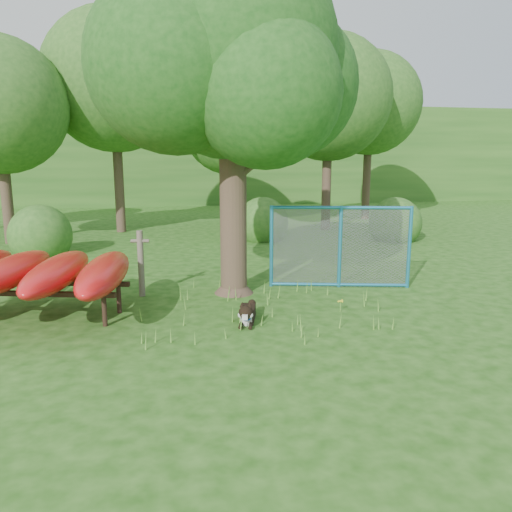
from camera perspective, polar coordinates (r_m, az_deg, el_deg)
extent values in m
plane|color=#1B490E|center=(8.58, 0.26, -8.15)|extent=(80.00, 80.00, 0.00)
cylinder|color=#3E2D21|center=(10.35, -2.64, 7.49)|extent=(0.57, 0.57, 4.36)
cone|color=#3E2D21|center=(10.65, -2.55, -3.09)|extent=(0.85, 0.85, 0.44)
sphere|color=#194B15|center=(10.53, -2.78, 22.33)|extent=(4.18, 4.18, 4.18)
sphere|color=#194B15|center=(11.21, 3.29, 18.93)|extent=(3.14, 3.14, 3.14)
sphere|color=#194B15|center=(9.99, -9.27, 20.77)|extent=(3.31, 3.31, 3.31)
sphere|color=#194B15|center=(9.46, 1.12, 18.26)|extent=(2.79, 2.79, 2.79)
sphere|color=#194B15|center=(11.45, -6.47, 23.13)|extent=(2.96, 2.96, 2.96)
cylinder|color=#3E2D21|center=(10.43, 0.21, 10.88)|extent=(1.21, 0.59, 0.93)
cylinder|color=#3E2D21|center=(10.44, -5.27, 12.75)|extent=(0.96, 0.62, 0.89)
cylinder|color=brown|center=(10.57, -13.01, -0.86)|extent=(0.14, 0.14, 1.38)
cylinder|color=brown|center=(10.48, -13.13, 1.69)|extent=(0.38, 0.13, 0.07)
cylinder|color=black|center=(8.95, -16.93, -6.05)|extent=(0.10, 0.10, 0.53)
cylinder|color=black|center=(9.62, -15.39, -4.77)|extent=(0.10, 0.10, 0.53)
cube|color=black|center=(9.44, -24.91, -3.92)|extent=(3.10, 0.90, 0.08)
cube|color=black|center=(10.08, -22.92, -2.85)|extent=(3.10, 0.90, 0.08)
ellipsoid|color=red|center=(9.90, -26.20, -1.60)|extent=(1.23, 3.26, 0.51)
ellipsoid|color=red|center=(9.50, -21.75, -1.73)|extent=(1.12, 3.25, 0.51)
ellipsoid|color=red|center=(9.17, -16.95, -1.86)|extent=(1.02, 3.24, 0.51)
cube|color=black|center=(8.92, -0.94, -6.64)|extent=(0.40, 0.69, 0.22)
cube|color=silver|center=(8.66, -1.09, -7.26)|extent=(0.23, 0.18, 0.20)
sphere|color=black|center=(8.45, -1.20, -6.48)|extent=(0.24, 0.24, 0.24)
cube|color=silver|center=(8.36, -1.26, -6.95)|extent=(0.12, 0.15, 0.08)
sphere|color=silver|center=(8.45, -1.71, -6.75)|extent=(0.11, 0.11, 0.11)
sphere|color=silver|center=(8.44, -0.70, -6.77)|extent=(0.11, 0.11, 0.11)
cone|color=black|center=(8.45, -1.62, -5.56)|extent=(0.12, 0.13, 0.11)
cone|color=black|center=(8.44, -0.74, -5.58)|extent=(0.09, 0.10, 0.11)
cylinder|color=black|center=(8.56, -1.74, -7.89)|extent=(0.14, 0.29, 0.06)
cylinder|color=black|center=(8.54, -0.61, -7.92)|extent=(0.14, 0.29, 0.06)
sphere|color=black|center=(9.23, -0.47, -5.43)|extent=(0.15, 0.15, 0.15)
torus|color=#1749B3|center=(8.54, -1.15, -6.69)|extent=(0.24, 0.13, 0.23)
cylinder|color=teal|center=(11.06, 1.77, 1.10)|extent=(0.10, 0.10, 1.82)
cylinder|color=teal|center=(11.14, 9.57, 1.03)|extent=(0.10, 0.10, 1.82)
cylinder|color=teal|center=(11.43, 17.12, 0.94)|extent=(0.10, 0.10, 1.82)
cylinder|color=teal|center=(11.02, 9.72, 5.47)|extent=(2.96, 0.79, 0.07)
cylinder|color=teal|center=(11.32, 9.43, -3.24)|extent=(2.96, 0.79, 0.07)
plane|color=slate|center=(11.14, 9.57, 1.03)|extent=(2.94, 0.72, 3.03)
cylinder|color=#5D9831|center=(9.52, 9.62, -5.71)|extent=(0.02, 0.02, 0.20)
sphere|color=yellow|center=(9.49, 9.64, -5.12)|extent=(0.04, 0.04, 0.04)
sphere|color=yellow|center=(9.52, 9.81, -5.01)|extent=(0.04, 0.04, 0.04)
sphere|color=yellow|center=(9.51, 9.40, -5.15)|extent=(0.04, 0.04, 0.04)
sphere|color=yellow|center=(9.47, 9.84, -5.16)|extent=(0.04, 0.04, 0.04)
sphere|color=yellow|center=(9.46, 9.59, -5.11)|extent=(0.04, 0.04, 0.04)
cylinder|color=#3E2D21|center=(18.60, -26.75, 7.72)|extent=(0.36, 0.36, 4.20)
cylinder|color=#3E2D21|center=(19.98, -15.50, 10.16)|extent=(0.36, 0.36, 5.25)
sphere|color=#2A5A1D|center=(20.18, -15.96, 18.70)|extent=(5.20, 5.20, 5.20)
cylinder|color=#3E2D21|center=(21.19, -2.84, 8.69)|extent=(0.36, 0.36, 3.85)
sphere|color=#2A5A1D|center=(21.21, -2.90, 14.64)|extent=(4.00, 4.00, 4.00)
cylinder|color=#3E2D21|center=(20.07, 8.10, 9.76)|extent=(0.36, 0.36, 4.76)
sphere|color=#2A5A1D|center=(20.19, 8.32, 17.49)|extent=(4.80, 4.80, 4.80)
cylinder|color=#3E2D21|center=(23.96, 12.58, 9.98)|extent=(0.36, 0.36, 4.90)
sphere|color=#2A5A1D|center=(24.08, 12.87, 16.66)|extent=(4.60, 4.60, 4.60)
sphere|color=#2A5A1D|center=(16.05, -23.24, 0.07)|extent=(1.80, 1.80, 1.80)
sphere|color=#2A5A1D|center=(18.11, 15.52, 1.75)|extent=(1.80, 1.80, 1.80)
sphere|color=#2A5A1D|center=(17.55, 0.77, 1.86)|extent=(1.80, 1.80, 1.80)
cube|color=#2A5A1D|center=(35.97, -8.89, 11.30)|extent=(80.00, 12.00, 6.00)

